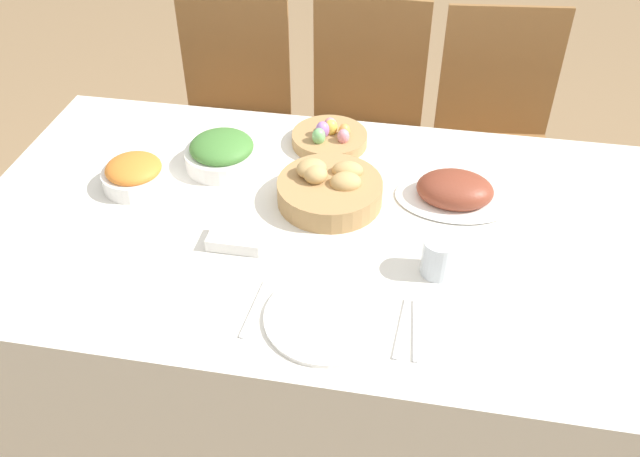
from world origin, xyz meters
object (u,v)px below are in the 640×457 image
butter_dish (236,239)px  carrot_bowl (135,174)px  fork (254,309)px  chair_far_center (363,124)px  drinking_cup (439,257)px  chair_far_right (495,136)px  green_salad_bowl (222,152)px  spoon (415,330)px  knife (401,328)px  bread_basket (330,189)px  chair_far_left (231,112)px  egg_basket (330,137)px  ham_platter (455,191)px  dinner_plate (327,317)px

butter_dish → carrot_bowl: bearing=150.7°
fork → chair_far_center: bearing=89.5°
drinking_cup → chair_far_right: bearing=79.3°
green_salad_bowl → spoon: (0.58, -0.53, -0.04)m
carrot_bowl → knife: bearing=-27.6°
green_salad_bowl → fork: bearing=-66.9°
chair_far_right → spoon: (-0.23, -1.20, 0.23)m
chair_far_center → bread_basket: size_ratio=3.40×
fork → knife: bearing=3.9°
knife → bread_basket: bearing=122.1°
chair_far_right → knife: bearing=-108.5°
bread_basket → fork: bread_basket is taller
butter_dish → chair_far_left: bearing=107.7°
spoon → egg_basket: bearing=109.6°
ham_platter → dinner_plate: bearing=-118.3°
ham_platter → drinking_cup: 0.29m
chair_far_right → spoon: size_ratio=5.35×
bread_basket → ham_platter: bread_basket is taller
egg_basket → dinner_plate: egg_basket is taller
chair_far_center → ham_platter: chair_far_center is taller
chair_far_center → carrot_bowl: (-0.52, -0.81, 0.26)m
egg_basket → dinner_plate: size_ratio=0.82×
chair_far_right → chair_far_left: (-0.99, 0.00, 0.00)m
egg_basket → green_salad_bowl: (-0.28, -0.16, 0.02)m
egg_basket → dinner_plate: bearing=-81.0°
chair_far_center → knife: 1.24m
carrot_bowl → fork: carrot_bowl is taller
chair_far_left → fork: (0.41, -1.20, 0.23)m
chair_far_right → knife: size_ratio=5.35×
bread_basket → fork: bearing=-103.2°
bread_basket → ham_platter: (0.32, 0.06, -0.01)m
butter_dish → chair_far_right: bearing=55.7°
egg_basket → butter_dish: bearing=-107.1°
green_salad_bowl → ham_platter: bearing=-4.4°
chair_far_center → carrot_bowl: bearing=-121.3°
egg_basket → dinner_plate: 0.70m
egg_basket → bread_basket: bearing=-80.4°
chair_far_center → dinner_plate: (0.07, -1.20, 0.23)m
ham_platter → green_salad_bowl: green_salad_bowl is taller
chair_far_left → bread_basket: size_ratio=3.40×
chair_far_center → fork: size_ratio=5.35×
bread_basket → green_salad_bowl: bread_basket is taller
chair_far_right → carrot_bowl: 1.32m
chair_far_center → chair_far_left: 0.51m
spoon → chair_far_center: bearing=98.2°
chair_far_center → fork: (-0.09, -1.20, 0.23)m
green_salad_bowl → knife: size_ratio=1.20×
bread_basket → spoon: (0.25, -0.42, -0.04)m
spoon → drinking_cup: size_ratio=1.86×
bread_basket → drinking_cup: 0.37m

